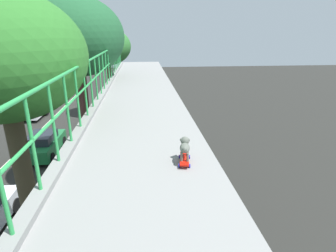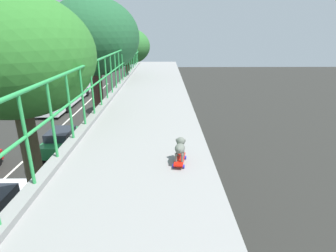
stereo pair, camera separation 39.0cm
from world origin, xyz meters
name	(u,v)px [view 1 (the left image)]	position (x,y,z in m)	size (l,w,h in m)	color
car_green_seventh	(44,144)	(-5.26, 15.60, 0.71)	(1.82, 3.97, 1.47)	#1E7138
city_bus	(43,90)	(-9.15, 27.61, 1.77)	(2.54, 11.26, 3.11)	white
roadside_tree_mid	(1,62)	(-1.96, 5.56, 6.78)	(3.67, 3.67, 8.30)	#4C432F
roadside_tree_far	(77,39)	(-1.61, 11.44, 7.09)	(3.95, 3.95, 8.83)	#54322D
roadside_tree_farthest	(108,47)	(-1.80, 23.50, 6.14)	(3.98, 3.98, 7.78)	brown
toy_skateboard	(184,159)	(1.67, 3.07, 5.52)	(0.24, 0.49, 0.08)	red
small_dog	(185,146)	(1.67, 3.10, 5.73)	(0.19, 0.38, 0.31)	#61675D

